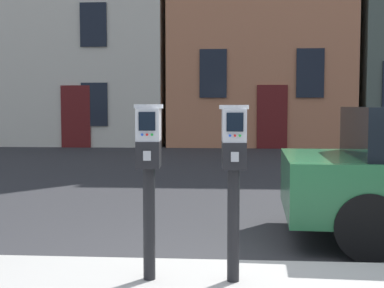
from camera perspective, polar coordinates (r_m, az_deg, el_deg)
name	(u,v)px	position (r m, az deg, el deg)	size (l,w,h in m)	color
ground_plane	(224,284)	(4.48, 3.37, -14.61)	(160.00, 160.00, 0.00)	#28282B
parking_meter_near_kerb	(149,159)	(3.96, -4.62, -1.65)	(0.23, 0.26, 1.31)	black
parking_meter_twin_adjacent	(234,161)	(3.92, 4.46, -1.76)	(0.23, 0.26, 1.30)	black
townhouse_green_painted	(54,4)	(21.99, -14.48, 14.19)	(8.95, 5.55, 10.62)	beige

